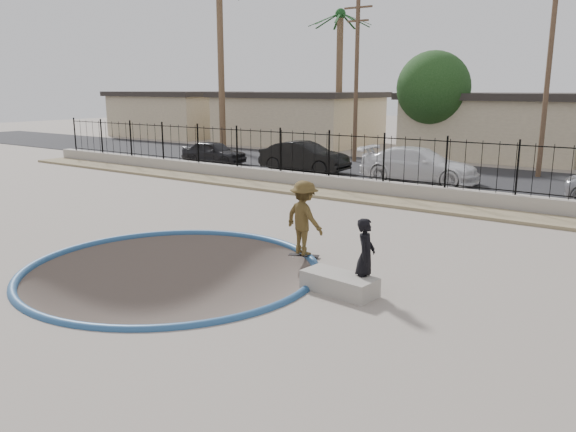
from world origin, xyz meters
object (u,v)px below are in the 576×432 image
at_px(concrete_ledge, 339,283).
at_px(car_c, 419,165).
at_px(skateboard, 304,255).
at_px(car_b, 304,157).
at_px(skater, 304,222).
at_px(car_a, 214,152).
at_px(videographer, 366,256).

xyz_separation_m(concrete_ledge, car_c, (-4.09, 14.24, 0.61)).
bearing_deg(skateboard, car_b, 102.77).
xyz_separation_m(skater, skateboard, (0.00, 0.00, -0.88)).
height_order(skater, car_c, skater).
distance_m(car_b, car_c, 6.03).
height_order(concrete_ledge, car_a, car_a).
bearing_deg(videographer, concrete_ledge, 110.41).
bearing_deg(videographer, skateboard, 47.60).
distance_m(videographer, car_a, 21.10).
bearing_deg(skateboard, car_c, 78.82).
xyz_separation_m(skateboard, videographer, (2.43, -1.36, 0.74)).
xyz_separation_m(skater, car_a, (-13.95, 11.94, -0.26)).
bearing_deg(skater, car_b, -41.93).
distance_m(car_a, car_b, 5.83).
xyz_separation_m(car_a, car_c, (11.84, 0.64, 0.13)).
relative_size(car_a, car_b, 0.82).
bearing_deg(skateboard, car_a, 118.74).
bearing_deg(skateboard, concrete_ledge, -60.54).
xyz_separation_m(skateboard, car_a, (-13.95, 11.94, 0.62)).
height_order(skateboard, car_c, car_c).
distance_m(skater, videographer, 2.79).
distance_m(skateboard, videographer, 2.88).
xyz_separation_m(car_a, car_b, (5.81, 0.37, 0.11)).
xyz_separation_m(skater, car_c, (-2.11, 12.58, -0.12)).
xyz_separation_m(skater, videographer, (2.43, -1.36, -0.14)).
bearing_deg(car_b, concrete_ledge, -147.26).
bearing_deg(car_a, skateboard, -136.04).
bearing_deg(videographer, car_c, 4.92).
height_order(skateboard, car_b, car_b).
bearing_deg(car_a, car_c, -92.38).
distance_m(videographer, concrete_ledge, 0.80).
distance_m(skateboard, car_c, 12.78).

